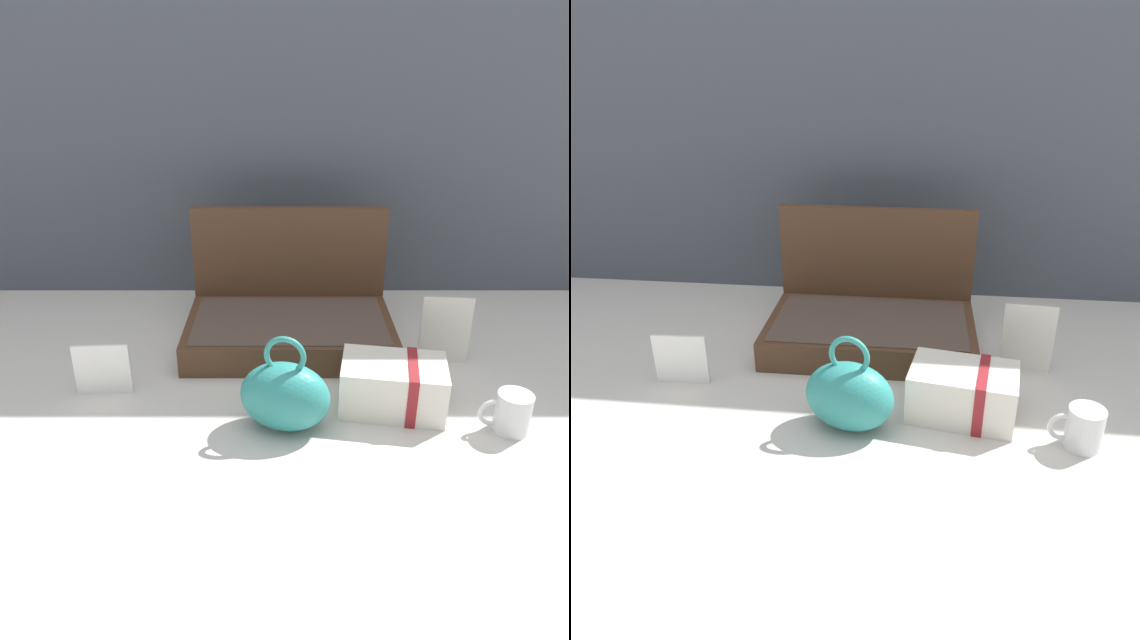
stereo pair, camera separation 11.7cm
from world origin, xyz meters
TOP-DOWN VIEW (x-y plane):
  - ground_plane at (0.00, 0.00)m, footprint 6.00×6.00m
  - back_wall at (0.00, 0.58)m, footprint 3.20×0.06m
  - open_suitcase at (0.03, 0.22)m, footprint 0.51×0.33m
  - teal_pouch_handbag at (0.02, -0.15)m, footprint 0.20×0.15m
  - cream_toiletry_bag at (0.24, -0.09)m, footprint 0.23×0.17m
  - coffee_mug at (0.46, -0.17)m, footprint 0.10×0.07m
  - info_card_left at (-0.38, -0.03)m, footprint 0.12×0.01m
  - poster_card_right at (0.40, 0.11)m, footprint 0.12×0.01m

SIDE VIEW (x-z plane):
  - ground_plane at x=0.00m, z-range 0.00..0.00m
  - coffee_mug at x=0.46m, z-range 0.00..0.08m
  - cream_toiletry_bag at x=0.24m, z-range 0.00..0.11m
  - info_card_left at x=-0.38m, z-range 0.00..0.12m
  - open_suitcase at x=0.03m, z-range -0.09..0.23m
  - teal_pouch_handbag at x=0.02m, z-range -0.03..0.17m
  - poster_card_right at x=0.40m, z-range 0.00..0.17m
  - back_wall at x=0.00m, z-range 0.00..1.40m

